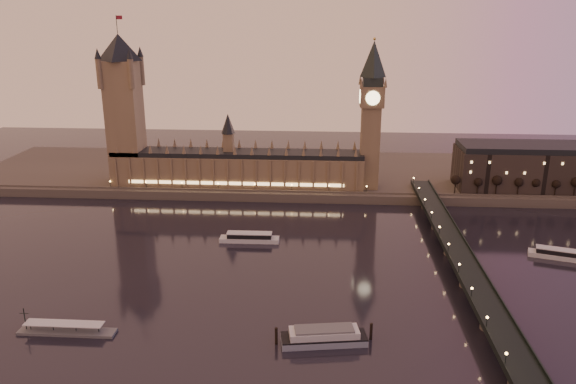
# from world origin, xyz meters

# --- Properties ---
(ground) EXTENTS (700.00, 700.00, 0.00)m
(ground) POSITION_xyz_m (0.00, 0.00, 0.00)
(ground) COLOR black
(ground) RESTS_ON ground
(far_embankment) EXTENTS (560.00, 130.00, 6.00)m
(far_embankment) POSITION_xyz_m (30.00, 165.00, 3.00)
(far_embankment) COLOR #423D35
(far_embankment) RESTS_ON ground
(palace_of_westminster) EXTENTS (180.00, 26.62, 52.00)m
(palace_of_westminster) POSITION_xyz_m (-40.12, 120.99, 21.71)
(palace_of_westminster) COLOR brown
(palace_of_westminster) RESTS_ON ground
(victoria_tower) EXTENTS (31.68, 31.68, 118.00)m
(victoria_tower) POSITION_xyz_m (-120.00, 121.00, 65.79)
(victoria_tower) COLOR brown
(victoria_tower) RESTS_ON ground
(big_ben) EXTENTS (17.68, 17.68, 104.00)m
(big_ben) POSITION_xyz_m (53.99, 120.99, 63.95)
(big_ben) COLOR brown
(big_ben) RESTS_ON ground
(westminster_bridge) EXTENTS (13.20, 260.00, 15.30)m
(westminster_bridge) POSITION_xyz_m (91.61, 0.00, 5.52)
(westminster_bridge) COLOR black
(westminster_bridge) RESTS_ON ground
(city_block) EXTENTS (155.00, 45.00, 34.00)m
(city_block) POSITION_xyz_m (194.94, 130.93, 22.24)
(city_block) COLOR black
(city_block) RESTS_ON ground
(bare_tree_0) EXTENTS (5.95, 5.95, 12.10)m
(bare_tree_0) POSITION_xyz_m (113.92, 109.00, 15.03)
(bare_tree_0) COLOR black
(bare_tree_0) RESTS_ON ground
(bare_tree_1) EXTENTS (5.95, 5.95, 12.10)m
(bare_tree_1) POSITION_xyz_m (127.29, 109.00, 15.03)
(bare_tree_1) COLOR black
(bare_tree_1) RESTS_ON ground
(bare_tree_2) EXTENTS (5.95, 5.95, 12.10)m
(bare_tree_2) POSITION_xyz_m (140.66, 109.00, 15.03)
(bare_tree_2) COLOR black
(bare_tree_2) RESTS_ON ground
(bare_tree_3) EXTENTS (5.95, 5.95, 12.10)m
(bare_tree_3) POSITION_xyz_m (154.03, 109.00, 15.03)
(bare_tree_3) COLOR black
(bare_tree_3) RESTS_ON ground
(bare_tree_4) EXTENTS (5.95, 5.95, 12.10)m
(bare_tree_4) POSITION_xyz_m (167.40, 109.00, 15.03)
(bare_tree_4) COLOR black
(bare_tree_4) RESTS_ON ground
(bare_tree_5) EXTENTS (5.95, 5.95, 12.10)m
(bare_tree_5) POSITION_xyz_m (180.77, 109.00, 15.03)
(bare_tree_5) COLOR black
(bare_tree_5) RESTS_ON ground
(cruise_boat_a) EXTENTS (34.06, 7.84, 5.43)m
(cruise_boat_a) POSITION_xyz_m (-19.59, 29.46, 2.39)
(cruise_boat_a) COLOR silver
(cruise_boat_a) RESTS_ON ground
(cruise_boat_b) EXTENTS (29.89, 15.63, 5.36)m
(cruise_boat_b) POSITION_xyz_m (147.90, 17.65, 2.36)
(cruise_boat_b) COLOR silver
(cruise_boat_b) RESTS_ON ground
(moored_barge) EXTENTS (38.72, 14.50, 7.18)m
(moored_barge) POSITION_xyz_m (23.71, -72.17, 3.03)
(moored_barge) COLOR gray
(moored_barge) RESTS_ON ground
(pontoon_pier) EXTENTS (40.07, 6.68, 10.68)m
(pontoon_pier) POSITION_xyz_m (-81.47, -71.80, 1.15)
(pontoon_pier) COLOR #595B5E
(pontoon_pier) RESTS_ON ground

